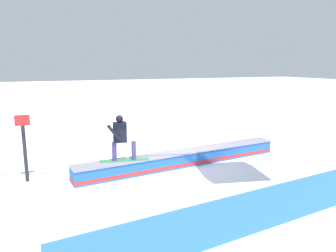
% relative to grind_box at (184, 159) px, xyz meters
% --- Properties ---
extents(ground_plane, '(120.00, 120.00, 0.00)m').
position_rel_grind_box_xyz_m(ground_plane, '(0.00, 0.00, -0.22)').
color(ground_plane, white).
extents(grind_box, '(7.50, 1.41, 0.49)m').
position_rel_grind_box_xyz_m(grind_box, '(0.00, 0.00, 0.00)').
color(grind_box, blue).
rests_on(grind_box, ground_plane).
extents(snowboarder, '(1.50, 0.56, 1.39)m').
position_rel_grind_box_xyz_m(snowboarder, '(2.21, 0.20, 1.02)').
color(snowboarder, '#388753').
rests_on(snowboarder, grind_box).
extents(safety_fence, '(9.19, 1.01, 0.92)m').
position_rel_grind_box_xyz_m(safety_fence, '(0.00, 4.45, 0.24)').
color(safety_fence, '#3276E5').
rests_on(safety_fence, ground_plane).
extents(trail_marker, '(0.40, 0.10, 1.96)m').
position_rel_grind_box_xyz_m(trail_marker, '(4.88, -0.44, 0.83)').
color(trail_marker, '#262628').
rests_on(trail_marker, ground_plane).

